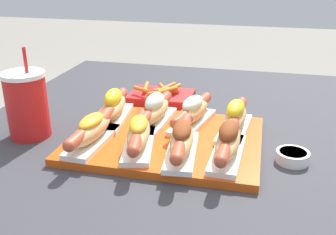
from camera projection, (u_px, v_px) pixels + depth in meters
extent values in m
cube|color=#333338|center=(192.00, 232.00, 1.17)|extent=(1.14, 1.14, 0.70)
cube|color=#CC4C14|center=(166.00, 140.00, 0.93)|extent=(0.44, 0.34, 0.02)
cube|color=white|center=(93.00, 141.00, 0.89)|extent=(0.07, 0.19, 0.01)
ellipsoid|color=tan|center=(92.00, 130.00, 0.88)|extent=(0.06, 0.17, 0.04)
cylinder|color=#AD472D|center=(92.00, 127.00, 0.87)|extent=(0.04, 0.20, 0.03)
sphere|color=#AD472D|center=(69.00, 146.00, 0.78)|extent=(0.03, 0.03, 0.03)
sphere|color=#AD472D|center=(110.00, 111.00, 0.96)|extent=(0.03, 0.03, 0.03)
ellipsoid|color=gold|center=(91.00, 121.00, 0.87)|extent=(0.04, 0.09, 0.02)
cube|color=white|center=(139.00, 145.00, 0.87)|extent=(0.10, 0.19, 0.01)
ellipsoid|color=tan|center=(139.00, 133.00, 0.86)|extent=(0.08, 0.17, 0.04)
cylinder|color=#AD472D|center=(139.00, 130.00, 0.86)|extent=(0.07, 0.20, 0.03)
sphere|color=#AD472D|center=(133.00, 151.00, 0.76)|extent=(0.03, 0.03, 0.03)
sphere|color=#AD472D|center=(143.00, 113.00, 0.95)|extent=(0.03, 0.03, 0.03)
ellipsoid|color=gold|center=(138.00, 124.00, 0.85)|extent=(0.06, 0.10, 0.03)
cube|color=white|center=(182.00, 152.00, 0.84)|extent=(0.08, 0.19, 0.01)
ellipsoid|color=tan|center=(182.00, 140.00, 0.83)|extent=(0.06, 0.17, 0.04)
cylinder|color=#AD472D|center=(182.00, 137.00, 0.82)|extent=(0.05, 0.20, 0.03)
sphere|color=#AD472D|center=(176.00, 159.00, 0.73)|extent=(0.03, 0.03, 0.03)
sphere|color=#AD472D|center=(186.00, 119.00, 0.92)|extent=(0.03, 0.03, 0.03)
ellipsoid|color=brown|center=(182.00, 130.00, 0.82)|extent=(0.05, 0.09, 0.03)
cube|color=white|center=(227.00, 154.00, 0.83)|extent=(0.07, 0.19, 0.01)
ellipsoid|color=tan|center=(228.00, 142.00, 0.82)|extent=(0.05, 0.17, 0.04)
cylinder|color=#AD472D|center=(228.00, 139.00, 0.81)|extent=(0.03, 0.20, 0.03)
sphere|color=#AD472D|center=(221.00, 161.00, 0.73)|extent=(0.03, 0.03, 0.03)
sphere|color=#AD472D|center=(234.00, 121.00, 0.90)|extent=(0.03, 0.03, 0.03)
ellipsoid|color=brown|center=(229.00, 131.00, 0.81)|extent=(0.04, 0.09, 0.04)
cube|color=white|center=(114.00, 118.00, 1.02)|extent=(0.08, 0.19, 0.01)
ellipsoid|color=tan|center=(114.00, 108.00, 1.00)|extent=(0.06, 0.17, 0.04)
cylinder|color=#AD472D|center=(113.00, 105.00, 1.00)|extent=(0.05, 0.20, 0.03)
sphere|color=#AD472D|center=(102.00, 120.00, 0.91)|extent=(0.03, 0.03, 0.03)
sphere|color=#AD472D|center=(123.00, 92.00, 1.09)|extent=(0.03, 0.03, 0.03)
ellipsoid|color=yellow|center=(113.00, 98.00, 0.99)|extent=(0.05, 0.09, 0.04)
cube|color=white|center=(155.00, 121.00, 0.99)|extent=(0.07, 0.19, 0.01)
ellipsoid|color=tan|center=(155.00, 111.00, 0.98)|extent=(0.06, 0.17, 0.04)
cylinder|color=#AD472D|center=(155.00, 108.00, 0.98)|extent=(0.04, 0.20, 0.03)
sphere|color=#AD472D|center=(140.00, 123.00, 0.89)|extent=(0.03, 0.03, 0.03)
sphere|color=#AD472D|center=(167.00, 96.00, 1.07)|extent=(0.03, 0.03, 0.03)
ellipsoid|color=silver|center=(155.00, 102.00, 0.97)|extent=(0.05, 0.09, 0.04)
cube|color=white|center=(192.00, 122.00, 0.99)|extent=(0.10, 0.20, 0.01)
ellipsoid|color=tan|center=(192.00, 112.00, 0.98)|extent=(0.08, 0.17, 0.04)
cylinder|color=#AD472D|center=(192.00, 109.00, 0.97)|extent=(0.07, 0.20, 0.03)
sphere|color=#AD472D|center=(175.00, 124.00, 0.89)|extent=(0.03, 0.03, 0.03)
sphere|color=#AD472D|center=(206.00, 97.00, 1.06)|extent=(0.03, 0.03, 0.03)
ellipsoid|color=silver|center=(192.00, 103.00, 0.97)|extent=(0.06, 0.10, 0.03)
cube|color=white|center=(234.00, 129.00, 0.95)|extent=(0.08, 0.19, 0.01)
ellipsoid|color=tan|center=(235.00, 118.00, 0.94)|extent=(0.06, 0.17, 0.04)
cylinder|color=#AD472D|center=(235.00, 116.00, 0.93)|extent=(0.05, 0.20, 0.03)
sphere|color=#AD472D|center=(227.00, 132.00, 0.85)|extent=(0.03, 0.03, 0.03)
sphere|color=#AD472D|center=(242.00, 102.00, 1.02)|extent=(0.03, 0.03, 0.03)
ellipsoid|color=yellow|center=(236.00, 109.00, 0.93)|extent=(0.05, 0.09, 0.04)
cylinder|color=white|center=(292.00, 157.00, 0.84)|extent=(0.07, 0.07, 0.02)
cylinder|color=beige|center=(293.00, 153.00, 0.84)|extent=(0.06, 0.06, 0.01)
cylinder|color=red|center=(27.00, 107.00, 0.94)|extent=(0.10, 0.10, 0.15)
cylinder|color=white|center=(23.00, 75.00, 0.91)|extent=(0.10, 0.10, 0.01)
cylinder|color=red|center=(25.00, 60.00, 0.90)|extent=(0.01, 0.01, 0.06)
cube|color=red|center=(161.00, 99.00, 1.17)|extent=(0.18, 0.13, 0.03)
cylinder|color=orange|center=(166.00, 87.00, 1.16)|extent=(0.04, 0.09, 0.01)
cylinder|color=orange|center=(170.00, 92.00, 1.15)|extent=(0.06, 0.04, 0.01)
cylinder|color=orange|center=(166.00, 89.00, 1.14)|extent=(0.07, 0.05, 0.01)
cylinder|color=orange|center=(163.00, 87.00, 1.17)|extent=(0.04, 0.06, 0.01)
cylinder|color=orange|center=(164.00, 93.00, 1.14)|extent=(0.02, 0.08, 0.01)
cylinder|color=orange|center=(173.00, 88.00, 1.15)|extent=(0.04, 0.08, 0.01)
cylinder|color=orange|center=(146.00, 87.00, 1.18)|extent=(0.03, 0.08, 0.01)
cylinder|color=orange|center=(161.00, 92.00, 1.14)|extent=(0.07, 0.07, 0.01)
cylinder|color=orange|center=(165.00, 91.00, 1.12)|extent=(0.06, 0.08, 0.01)
cylinder|color=orange|center=(141.00, 89.00, 1.14)|extent=(0.06, 0.04, 0.01)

